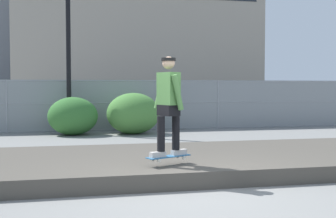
{
  "coord_description": "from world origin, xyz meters",
  "views": [
    {
      "loc": [
        -1.8,
        -6.12,
        1.59
      ],
      "look_at": [
        0.37,
        3.36,
        1.11
      ],
      "focal_mm": 47.27,
      "sensor_mm": 36.0,
      "label": 1
    }
  ],
  "objects_px": {
    "skateboard": "(169,157)",
    "skater": "(169,100)",
    "parked_car_near": "(6,105)",
    "shrub_center": "(133,113)",
    "shrub_left": "(73,116)"
  },
  "relations": [
    {
      "from": "skater",
      "to": "shrub_center",
      "type": "distance_m",
      "value": 7.71
    },
    {
      "from": "shrub_left",
      "to": "shrub_center",
      "type": "distance_m",
      "value": 2.0
    },
    {
      "from": "parked_car_near",
      "to": "shrub_left",
      "type": "xyz_separation_m",
      "value": [
        2.66,
        -4.54,
        -0.21
      ]
    },
    {
      "from": "parked_car_near",
      "to": "skateboard",
      "type": "bearing_deg",
      "value": -71.48
    },
    {
      "from": "skater",
      "to": "shrub_left",
      "type": "distance_m",
      "value": 7.91
    },
    {
      "from": "skater",
      "to": "shrub_left",
      "type": "bearing_deg",
      "value": 100.66
    },
    {
      "from": "shrub_center",
      "to": "skater",
      "type": "bearing_deg",
      "value": -94.07
    },
    {
      "from": "skater",
      "to": "parked_car_near",
      "type": "xyz_separation_m",
      "value": [
        -4.11,
        12.28,
        -0.53
      ]
    },
    {
      "from": "skater",
      "to": "shrub_left",
      "type": "xyz_separation_m",
      "value": [
        -1.46,
        7.74,
        -0.74
      ]
    },
    {
      "from": "shrub_left",
      "to": "skater",
      "type": "bearing_deg",
      "value": -79.34
    },
    {
      "from": "skateboard",
      "to": "skater",
      "type": "distance_m",
      "value": 0.94
    },
    {
      "from": "shrub_center",
      "to": "skateboard",
      "type": "bearing_deg",
      "value": -94.07
    },
    {
      "from": "skater",
      "to": "skateboard",
      "type": "bearing_deg",
      "value": 0.0
    },
    {
      "from": "skater",
      "to": "parked_car_near",
      "type": "distance_m",
      "value": 12.96
    },
    {
      "from": "skater",
      "to": "parked_car_near",
      "type": "height_order",
      "value": "skater"
    }
  ]
}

